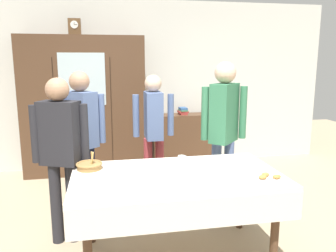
% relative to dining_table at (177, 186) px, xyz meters
% --- Properties ---
extents(ground_plane, '(12.00, 12.00, 0.00)m').
position_rel_dining_table_xyz_m(ground_plane, '(0.00, 0.24, -0.67)').
color(ground_plane, tan).
rests_on(ground_plane, ground).
extents(back_wall, '(6.40, 0.10, 2.70)m').
position_rel_dining_table_xyz_m(back_wall, '(0.00, 2.89, 0.68)').
color(back_wall, silver).
rests_on(back_wall, ground).
extents(dining_table, '(1.82, 1.02, 0.77)m').
position_rel_dining_table_xyz_m(dining_table, '(0.00, 0.00, 0.00)').
color(dining_table, '#4C3321').
rests_on(dining_table, ground).
extents(wall_cabinet, '(1.84, 0.46, 2.11)m').
position_rel_dining_table_xyz_m(wall_cabinet, '(-0.90, 2.59, 0.38)').
color(wall_cabinet, '#4C3321').
rests_on(wall_cabinet, ground).
extents(mantel_clock, '(0.18, 0.11, 0.24)m').
position_rel_dining_table_xyz_m(mantel_clock, '(-0.99, 2.59, 1.56)').
color(mantel_clock, brown).
rests_on(mantel_clock, wall_cabinet).
extents(bookshelf_low, '(1.01, 0.35, 0.87)m').
position_rel_dining_table_xyz_m(bookshelf_low, '(0.68, 2.64, -0.24)').
color(bookshelf_low, '#4C3321').
rests_on(bookshelf_low, ground).
extents(book_stack, '(0.16, 0.21, 0.11)m').
position_rel_dining_table_xyz_m(book_stack, '(0.68, 2.64, 0.26)').
color(book_stack, '#99332D').
rests_on(book_stack, bookshelf_low).
extents(tea_cup_center, '(0.13, 0.13, 0.06)m').
position_rel_dining_table_xyz_m(tea_cup_center, '(0.08, 0.13, 0.13)').
color(tea_cup_center, white).
rests_on(tea_cup_center, dining_table).
extents(tea_cup_far_left, '(0.13, 0.13, 0.06)m').
position_rel_dining_table_xyz_m(tea_cup_far_left, '(0.12, 0.36, 0.13)').
color(tea_cup_far_left, silver).
rests_on(tea_cup_far_left, dining_table).
extents(tea_cup_front_edge, '(0.13, 0.13, 0.06)m').
position_rel_dining_table_xyz_m(tea_cup_front_edge, '(0.52, -0.03, 0.13)').
color(tea_cup_front_edge, white).
rests_on(tea_cup_front_edge, dining_table).
extents(tea_cup_mid_left, '(0.13, 0.13, 0.06)m').
position_rel_dining_table_xyz_m(tea_cup_mid_left, '(0.36, -0.13, 0.13)').
color(tea_cup_mid_left, silver).
rests_on(tea_cup_mid_left, dining_table).
extents(bread_basket, '(0.24, 0.24, 0.16)m').
position_rel_dining_table_xyz_m(bread_basket, '(-0.76, 0.31, 0.13)').
color(bread_basket, '#9E7542').
rests_on(bread_basket, dining_table).
extents(pastry_plate, '(0.28, 0.28, 0.05)m').
position_rel_dining_table_xyz_m(pastry_plate, '(0.72, -0.27, 0.11)').
color(pastry_plate, white).
rests_on(pastry_plate, dining_table).
extents(spoon_mid_left, '(0.12, 0.02, 0.01)m').
position_rel_dining_table_xyz_m(spoon_mid_left, '(-0.22, -0.01, 0.10)').
color(spoon_mid_left, silver).
rests_on(spoon_mid_left, dining_table).
extents(spoon_back_edge, '(0.12, 0.02, 0.01)m').
position_rel_dining_table_xyz_m(spoon_back_edge, '(-0.33, 0.34, 0.10)').
color(spoon_back_edge, silver).
rests_on(spoon_back_edge, dining_table).
extents(spoon_near_left, '(0.12, 0.02, 0.01)m').
position_rel_dining_table_xyz_m(spoon_near_left, '(0.14, -0.05, 0.10)').
color(spoon_near_left, silver).
rests_on(spoon_near_left, dining_table).
extents(person_near_right_end, '(0.52, 0.40, 1.64)m').
position_rel_dining_table_xyz_m(person_near_right_end, '(-0.86, 1.05, 0.32)').
color(person_near_right_end, '#191E38').
rests_on(person_near_right_end, ground).
extents(person_beside_shelf, '(0.52, 0.36, 1.58)m').
position_rel_dining_table_xyz_m(person_beside_shelf, '(0.00, 1.41, 0.28)').
color(person_beside_shelf, '#933338').
rests_on(person_beside_shelf, ground).
extents(person_behind_table_left, '(0.52, 0.40, 1.74)m').
position_rel_dining_table_xyz_m(person_behind_table_left, '(0.69, 0.75, 0.39)').
color(person_behind_table_left, slate).
rests_on(person_behind_table_left, ground).
extents(person_by_cabinet, '(0.52, 0.32, 1.60)m').
position_rel_dining_table_xyz_m(person_by_cabinet, '(-1.02, 0.46, 0.30)').
color(person_by_cabinet, '#232328').
rests_on(person_by_cabinet, ground).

